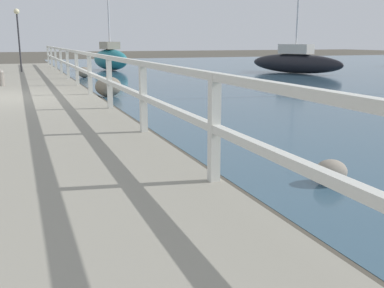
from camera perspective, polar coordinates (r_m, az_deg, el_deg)
The scene contains 10 objects.
ground_plane at distance 12.22m, azimuth -23.03°, elevation 4.22°, with size 120.00×120.00×0.00m, color #4C473D.
dock_walkway at distance 12.20m, azimuth -23.08°, elevation 4.81°, with size 4.64×36.00×0.25m.
railing at distance 12.25m, azimuth -12.90°, elevation 9.63°, with size 0.10×32.50×1.09m.
boulder_near_dock at distance 21.29m, azimuth -13.51°, elevation 8.85°, with size 0.64×0.57×0.48m.
boulder_upstream at distance 5.53m, azimuth 17.24°, elevation -3.37°, with size 0.39×0.35×0.29m.
boulder_downstream at distance 13.84m, azimuth -10.57°, elevation 7.19°, with size 0.79×0.71×0.60m.
mooring_bollard at distance 15.47m, azimuth -23.12°, elevation 7.75°, with size 0.23×0.23×0.52m.
dock_lamp at distance 22.20m, azimuth -21.25°, elevation 13.79°, with size 0.25×0.25×2.78m.
sailboat_black at distance 23.99m, azimuth 12.97°, elevation 10.15°, with size 2.80×5.50×5.70m.
sailboat_teal at distance 26.25m, azimuth -10.34°, elevation 10.67°, with size 2.05×3.63×6.48m.
Camera 1 is at (0.44, -12.10, 1.65)m, focal length 42.00 mm.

